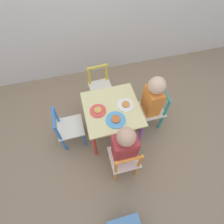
# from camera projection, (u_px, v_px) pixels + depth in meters

# --- Properties ---
(ground_plane) EXTENTS (6.00, 6.00, 0.00)m
(ground_plane) POSITION_uv_depth(u_px,v_px,m) (112.00, 130.00, 2.07)
(ground_plane) COLOR #8C755B
(kids_table) EXTENTS (0.55, 0.55, 0.44)m
(kids_table) POSITION_uv_depth(u_px,v_px,m) (112.00, 112.00, 1.75)
(kids_table) COLOR beige
(kids_table) RESTS_ON ground_plane
(chair_orange) EXTENTS (0.26, 0.26, 0.51)m
(chair_orange) POSITION_uv_depth(u_px,v_px,m) (124.00, 160.00, 1.61)
(chair_orange) COLOR silver
(chair_orange) RESTS_ON ground_plane
(chair_teal) EXTENTS (0.26, 0.26, 0.51)m
(chair_teal) POSITION_uv_depth(u_px,v_px,m) (153.00, 109.00, 1.92)
(chair_teal) COLOR silver
(chair_teal) RESTS_ON ground_plane
(chair_blue) EXTENTS (0.26, 0.26, 0.51)m
(chair_blue) POSITION_uv_depth(u_px,v_px,m) (68.00, 129.00, 1.79)
(chair_blue) COLOR silver
(chair_blue) RESTS_ON ground_plane
(chair_yellow) EXTENTS (0.27, 0.27, 0.51)m
(chair_yellow) POSITION_uv_depth(u_px,v_px,m) (100.00, 87.00, 2.10)
(chair_yellow) COLOR silver
(chair_yellow) RESTS_ON ground_plane
(child_front) EXTENTS (0.20, 0.21, 0.73)m
(child_front) POSITION_uv_depth(u_px,v_px,m) (124.00, 146.00, 1.49)
(child_front) COLOR #38383D
(child_front) RESTS_ON ground_plane
(child_right) EXTENTS (0.22, 0.20, 0.74)m
(child_right) POSITION_uv_depth(u_px,v_px,m) (151.00, 100.00, 1.75)
(child_right) COLOR #38383D
(child_right) RESTS_ON ground_plane
(plate_front) EXTENTS (0.19, 0.19, 0.03)m
(plate_front) POSITION_uv_depth(u_px,v_px,m) (116.00, 120.00, 1.61)
(plate_front) COLOR #4C9EE0
(plate_front) RESTS_ON kids_table
(plate_right) EXTENTS (0.17, 0.17, 0.03)m
(plate_right) POSITION_uv_depth(u_px,v_px,m) (126.00, 105.00, 1.71)
(plate_right) COLOR white
(plate_right) RESTS_ON kids_table
(plate_left) EXTENTS (0.16, 0.16, 0.03)m
(plate_left) POSITION_uv_depth(u_px,v_px,m) (98.00, 111.00, 1.67)
(plate_left) COLOR #E54C47
(plate_left) RESTS_ON kids_table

